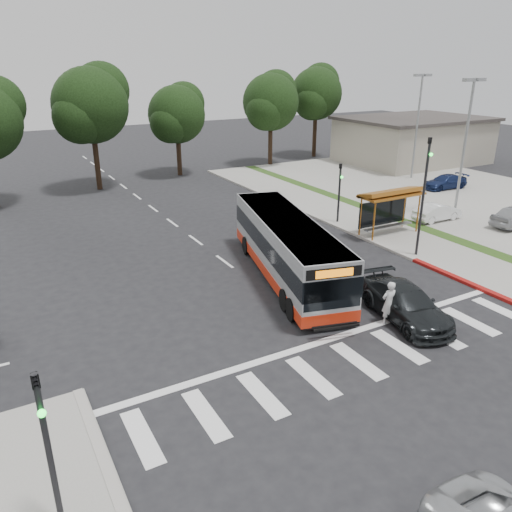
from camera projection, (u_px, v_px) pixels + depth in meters
ground at (284, 306)px, 22.06m from camera, size 140.00×140.00×0.00m
sidewalk_east at (358, 221)px, 33.56m from camera, size 4.00×40.00×0.12m
curb_east at (335, 225)px, 32.64m from camera, size 0.30×40.00×0.15m
curb_east_red at (460, 280)px, 24.52m from camera, size 0.32×6.00×0.15m
sidewalk_sw_corner at (12, 511)px, 11.92m from camera, size 5.00×8.00×0.12m
parking_lot at (457, 193)px, 40.66m from camera, size 18.00×36.00×0.10m
commercial_building at (413, 141)px, 52.82m from camera, size 14.00×10.00×4.40m
building_roof_cap at (415, 118)px, 51.96m from camera, size 14.60×10.60×0.30m
crosswalk_ladder at (358, 361)px, 18.00m from camera, size 18.00×2.60×0.01m
bus_shelter at (390, 198)px, 30.28m from camera, size 4.20×1.60×2.86m
traffic_signal_sw at (46, 438)px, 10.64m from camera, size 0.18×0.37×4.20m
traffic_signal_ne_tall at (424, 188)px, 26.25m from camera, size 0.18×0.37×6.50m
traffic_signal_ne_short at (340, 187)px, 32.44m from camera, size 0.18×0.37×4.00m
lot_light_front at (467, 129)px, 33.00m from camera, size 1.90×0.35×9.01m
lot_light_mid at (419, 112)px, 43.86m from camera, size 1.90×0.35×9.01m
tree_ne_a at (271, 101)px, 49.86m from camera, size 6.16×5.74×9.30m
tree_ne_b at (317, 93)px, 54.49m from camera, size 6.16×5.74×10.02m
tree_north_a at (91, 104)px, 39.84m from camera, size 6.60×6.15×10.17m
tree_north_b at (177, 113)px, 45.56m from camera, size 5.72×5.33×8.43m
transit_bus at (287, 249)px, 24.49m from camera, size 5.30×11.70×2.96m
pedestrian at (389, 303)px, 20.30m from camera, size 0.72×0.51×1.84m
dark_sedan at (406, 304)px, 20.69m from camera, size 2.86×5.19×1.42m
parked_car_1 at (437, 212)px, 33.42m from camera, size 3.53×1.28×1.16m
parked_car_3 at (445, 182)px, 41.80m from camera, size 4.08×1.91×1.15m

